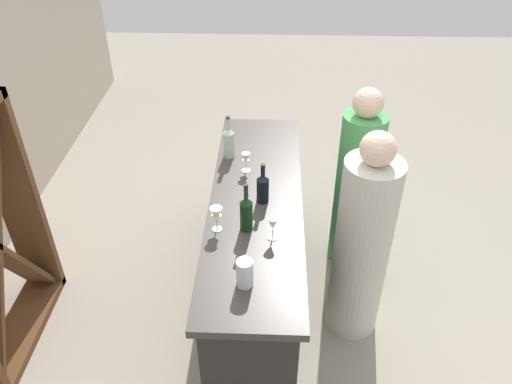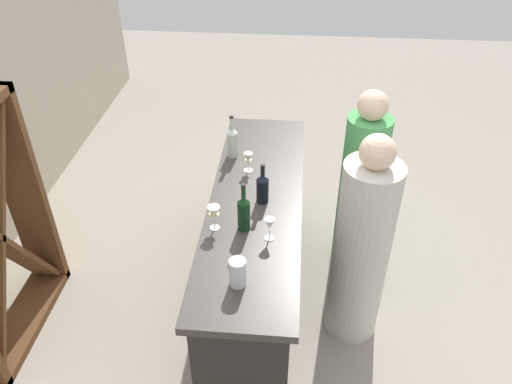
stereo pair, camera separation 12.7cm
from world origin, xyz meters
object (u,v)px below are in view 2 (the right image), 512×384
(water_pitcher, at_px, (238,273))
(person_center_guest, at_px, (361,250))
(wine_bottle_leftmost_dark_green, at_px, (244,212))
(wine_glass_near_left, at_px, (270,225))
(wine_glass_near_right, at_px, (214,214))
(wine_glass_near_center, at_px, (248,159))
(wine_bottle_center_clear_pale, at_px, (232,141))
(wine_bottle_second_left_near_black, at_px, (263,188))
(person_left_guest, at_px, (360,189))

(water_pitcher, relative_size, person_center_guest, 0.10)
(wine_bottle_leftmost_dark_green, xyz_separation_m, wine_glass_near_left, (-0.08, -0.16, -0.02))
(wine_glass_near_right, distance_m, person_center_guest, 1.00)
(wine_bottle_leftmost_dark_green, relative_size, wine_glass_near_center, 2.27)
(wine_bottle_center_clear_pale, bearing_deg, person_center_guest, -125.39)
(wine_glass_near_center, xyz_separation_m, wine_glass_near_right, (-0.63, 0.14, 0.01))
(person_center_guest, bearing_deg, water_pitcher, 25.58)
(person_center_guest, bearing_deg, wine_glass_near_left, 7.55)
(water_pitcher, bearing_deg, wine_glass_near_center, 2.76)
(wine_glass_near_center, height_order, person_center_guest, person_center_guest)
(person_center_guest, bearing_deg, wine_bottle_leftmost_dark_green, -2.26)
(wine_bottle_second_left_near_black, relative_size, person_left_guest, 0.18)
(person_left_guest, relative_size, person_center_guest, 0.96)
(wine_bottle_leftmost_dark_green, relative_size, wine_glass_near_left, 2.23)
(water_pitcher, height_order, person_center_guest, person_center_guest)
(wine_glass_near_right, relative_size, water_pitcher, 0.99)
(wine_bottle_leftmost_dark_green, xyz_separation_m, wine_bottle_second_left_near_black, (0.28, -0.09, -0.02))
(wine_bottle_center_clear_pale, xyz_separation_m, wine_glass_near_right, (-0.82, 0.01, -0.01))
(person_left_guest, bearing_deg, person_center_guest, 107.25)
(wine_glass_near_center, bearing_deg, wine_bottle_center_clear_pale, 35.77)
(wine_glass_near_center, height_order, person_left_guest, person_left_guest)
(wine_bottle_center_clear_pale, height_order, wine_glass_near_left, wine_bottle_center_clear_pale)
(wine_glass_near_center, relative_size, water_pitcher, 0.88)
(wine_glass_near_left, xyz_separation_m, wine_glass_near_right, (0.06, 0.33, 0.01))
(wine_bottle_center_clear_pale, distance_m, wine_glass_near_left, 0.94)
(wine_bottle_second_left_near_black, height_order, water_pitcher, wine_bottle_second_left_near_black)
(wine_bottle_second_left_near_black, xyz_separation_m, person_left_guest, (0.59, -0.70, -0.39))
(wine_bottle_center_clear_pale, height_order, person_center_guest, person_center_guest)
(wine_glass_near_left, height_order, person_center_guest, person_center_guest)
(wine_bottle_center_clear_pale, height_order, wine_glass_near_right, wine_bottle_center_clear_pale)
(wine_bottle_second_left_near_black, bearing_deg, wine_bottle_center_clear_pale, 26.02)
(wine_bottle_center_clear_pale, bearing_deg, water_pitcher, -171.63)
(wine_glass_near_left, bearing_deg, person_left_guest, -33.82)
(water_pitcher, bearing_deg, wine_bottle_center_clear_pale, 8.37)
(person_left_guest, distance_m, person_center_guest, 0.71)
(wine_glass_near_left, bearing_deg, wine_bottle_leftmost_dark_green, 64.22)
(wine_bottle_center_clear_pale, relative_size, wine_glass_near_right, 2.00)
(wine_bottle_second_left_near_black, xyz_separation_m, wine_bottle_center_clear_pale, (0.53, 0.26, 0.02))
(wine_glass_near_left, xyz_separation_m, person_center_guest, (0.24, -0.58, -0.36))
(wine_bottle_center_clear_pale, bearing_deg, wine_glass_near_center, -144.23)
(person_center_guest, bearing_deg, wine_bottle_second_left_near_black, -24.86)
(wine_glass_near_right, bearing_deg, wine_glass_near_center, -12.31)
(wine_glass_near_right, bearing_deg, wine_bottle_leftmost_dark_green, -86.14)
(wine_glass_near_center, bearing_deg, person_left_guest, -73.17)
(wine_glass_near_left, bearing_deg, wine_bottle_second_left_near_black, 10.79)
(wine_bottle_second_left_near_black, bearing_deg, wine_glass_near_right, 137.96)
(wine_glass_near_left, distance_m, person_left_guest, 1.20)
(wine_bottle_second_left_near_black, bearing_deg, water_pitcher, 174.30)
(water_pitcher, distance_m, person_center_guest, 1.00)
(water_pitcher, xyz_separation_m, person_left_guest, (1.32, -0.77, -0.37))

